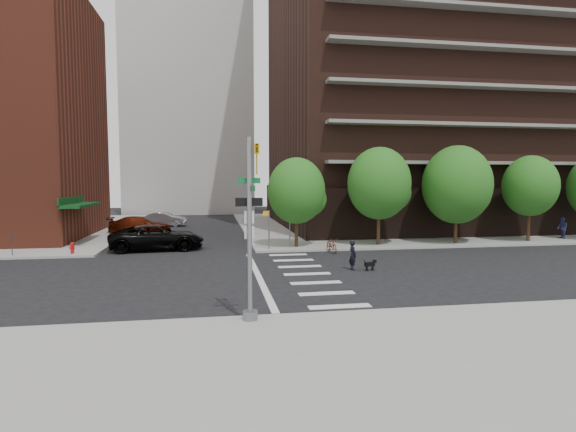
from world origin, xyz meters
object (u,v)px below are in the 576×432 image
at_px(parked_car_maroon, 140,225).
at_px(parked_car_black, 157,237).
at_px(parked_car_silver, 164,219).
at_px(pedestrian_far, 562,228).
at_px(fire_hydrant, 72,247).
at_px(scooter, 332,245).
at_px(dog_walker, 353,255).
at_px(traffic_signal, 251,243).

bearing_deg(parked_car_maroon, parked_car_black, -166.27).
xyz_separation_m(parked_car_black, parked_car_silver, (-1.27, 16.52, -0.13)).
bearing_deg(pedestrian_far, fire_hydrant, -72.97).
height_order(scooter, dog_walker, dog_walker).
xyz_separation_m(fire_hydrant, dog_walker, (16.11, -7.13, 0.23)).
relative_size(dog_walker, pedestrian_far, 0.90).
bearing_deg(scooter, pedestrian_far, 3.36).
distance_m(fire_hydrant, pedestrian_far, 36.08).
bearing_deg(parked_car_maroon, traffic_signal, -165.25).
distance_m(parked_car_silver, pedestrian_far, 36.40).
bearing_deg(fire_hydrant, parked_car_maroon, 78.95).
xyz_separation_m(traffic_signal, pedestrian_far, (26.02, 16.72, -1.68)).
bearing_deg(traffic_signal, dog_walker, 53.31).
xyz_separation_m(fire_hydrant, parked_car_maroon, (2.30, 11.78, 0.23)).
xyz_separation_m(fire_hydrant, parked_car_black, (5.00, 1.64, 0.32)).
height_order(fire_hydrant, parked_car_silver, parked_car_silver).
height_order(traffic_signal, parked_car_silver, traffic_signal).
bearing_deg(traffic_signal, scooter, 65.15).
distance_m(parked_car_maroon, parked_car_silver, 6.54).
bearing_deg(parked_car_black, parked_car_silver, 0.06).
distance_m(parked_car_maroon, scooter, 19.32).
xyz_separation_m(parked_car_silver, scooter, (12.79, -19.46, -0.25)).
distance_m(parked_car_silver, scooter, 23.29).
relative_size(fire_hydrant, parked_car_black, 0.12).
bearing_deg(fire_hydrant, dog_walker, -23.87).
relative_size(parked_car_black, parked_car_maroon, 1.17).
bearing_deg(parked_car_silver, fire_hydrant, 174.22).
xyz_separation_m(fire_hydrant, pedestrian_far, (36.05, 1.43, 0.47)).
bearing_deg(parked_car_black, dog_walker, -132.65).
bearing_deg(parked_car_maroon, pedestrian_far, -108.24).
distance_m(parked_car_black, pedestrian_far, 31.05).
relative_size(parked_car_maroon, parked_car_silver, 1.20).
bearing_deg(scooter, traffic_signal, -119.45).
xyz_separation_m(parked_car_silver, dog_walker, (12.39, -25.29, 0.04)).
distance_m(traffic_signal, fire_hydrant, 18.42).
distance_m(traffic_signal, pedestrian_far, 30.97).
bearing_deg(pedestrian_far, parked_car_maroon, -92.28).
height_order(parked_car_black, parked_car_maroon, parked_car_black).
distance_m(fire_hydrant, dog_walker, 17.62).
relative_size(scooter, pedestrian_far, 1.06).
height_order(parked_car_maroon, scooter, parked_car_maroon).
relative_size(parked_car_silver, pedestrian_far, 2.58).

